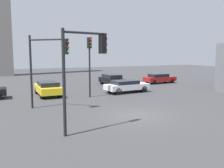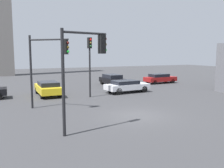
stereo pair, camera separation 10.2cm
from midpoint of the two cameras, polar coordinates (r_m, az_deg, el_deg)
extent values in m
plane|color=#38383A|center=(16.77, 5.98, -7.22)|extent=(108.89, 108.89, 0.00)
cylinder|color=black|center=(23.26, -5.02, 3.78)|extent=(0.16, 0.16, 5.58)
cube|color=black|center=(23.24, -5.08, 9.42)|extent=(0.39, 0.39, 1.00)
sphere|color=red|center=(23.09, -4.80, 10.19)|extent=(0.20, 0.20, 0.20)
sphere|color=#594714|center=(23.08, -4.79, 9.44)|extent=(0.20, 0.20, 0.20)
sphere|color=#14471E|center=(23.07, -4.78, 8.70)|extent=(0.20, 0.20, 0.20)
cylinder|color=black|center=(12.34, -10.96, 0.13)|extent=(0.16, 0.16, 5.34)
cylinder|color=black|center=(12.91, -5.99, 11.63)|extent=(2.54, 0.63, 0.12)
cube|color=black|center=(13.44, -2.12, 9.14)|extent=(0.38, 0.38, 1.00)
sphere|color=#4C0F0C|center=(13.57, -1.43, 10.39)|extent=(0.20, 0.20, 0.20)
sphere|color=#594714|center=(13.55, -1.42, 9.13)|extent=(0.20, 0.20, 0.20)
sphere|color=green|center=(13.55, -1.42, 7.86)|extent=(0.20, 0.20, 0.20)
cylinder|color=black|center=(19.36, -18.03, 2.57)|extent=(0.16, 0.16, 5.44)
cylinder|color=black|center=(18.45, -14.30, 9.91)|extent=(2.38, 2.24, 0.12)
cube|color=black|center=(17.77, -10.58, 8.34)|extent=(0.45, 0.45, 1.00)
sphere|color=#4C0F0C|center=(17.69, -10.03, 9.34)|extent=(0.20, 0.20, 0.20)
sphere|color=#594714|center=(17.68, -10.01, 8.36)|extent=(0.20, 0.20, 0.20)
sphere|color=green|center=(17.67, -9.98, 7.39)|extent=(0.20, 0.20, 0.20)
cube|color=yellow|center=(25.08, -14.43, -1.07)|extent=(2.02, 4.73, 0.64)
cube|color=black|center=(24.78, -14.37, 0.02)|extent=(1.76, 2.66, 0.45)
cylinder|color=black|center=(26.57, -16.73, -1.40)|extent=(0.36, 0.68, 0.68)
cylinder|color=black|center=(26.83, -13.34, -1.21)|extent=(0.36, 0.68, 0.68)
cylinder|color=black|center=(23.44, -15.64, -2.47)|extent=(0.36, 0.68, 0.68)
cylinder|color=black|center=(23.73, -11.81, -2.24)|extent=(0.36, 0.68, 0.68)
cube|color=maroon|center=(34.77, 11.15, 1.15)|extent=(4.53, 1.91, 0.59)
cube|color=black|center=(34.58, 10.88, 1.93)|extent=(2.55, 1.65, 0.46)
cylinder|color=black|center=(36.32, 12.32, 0.90)|extent=(0.60, 0.34, 0.60)
cylinder|color=black|center=(35.20, 13.84, 0.67)|extent=(0.60, 0.34, 0.60)
cylinder|color=black|center=(34.48, 8.39, 0.67)|extent=(0.60, 0.34, 0.60)
cylinder|color=black|center=(33.29, 9.86, 0.41)|extent=(0.60, 0.34, 0.60)
cube|color=silver|center=(26.17, 3.63, -0.60)|extent=(4.74, 2.30, 0.56)
cube|color=black|center=(25.99, 3.21, 0.36)|extent=(2.70, 1.93, 0.42)
cylinder|color=black|center=(27.75, 5.44, -0.75)|extent=(0.72, 0.40, 0.69)
cylinder|color=black|center=(26.43, 7.46, -1.18)|extent=(0.72, 0.40, 0.69)
cylinder|color=black|center=(26.11, -0.25, -1.22)|extent=(0.72, 0.40, 0.69)
cylinder|color=black|center=(24.70, 1.59, -1.70)|extent=(0.72, 0.40, 0.69)
cube|color=black|center=(31.80, 0.33, 0.81)|extent=(2.00, 4.76, 0.62)
cube|color=black|center=(31.95, 0.14, 1.78)|extent=(1.74, 2.67, 0.51)
cylinder|color=black|center=(30.79, 2.99, 0.01)|extent=(0.36, 0.65, 0.65)
cylinder|color=black|center=(30.05, 0.36, -0.16)|extent=(0.36, 0.65, 0.65)
cylinder|color=black|center=(33.61, 0.31, 0.62)|extent=(0.36, 0.65, 0.65)
cylinder|color=black|center=(32.94, -2.15, 0.48)|extent=(0.36, 0.65, 0.65)
camera|label=1|loc=(0.05, -89.86, 0.02)|focal=39.62mm
camera|label=2|loc=(0.05, 90.14, -0.02)|focal=39.62mm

